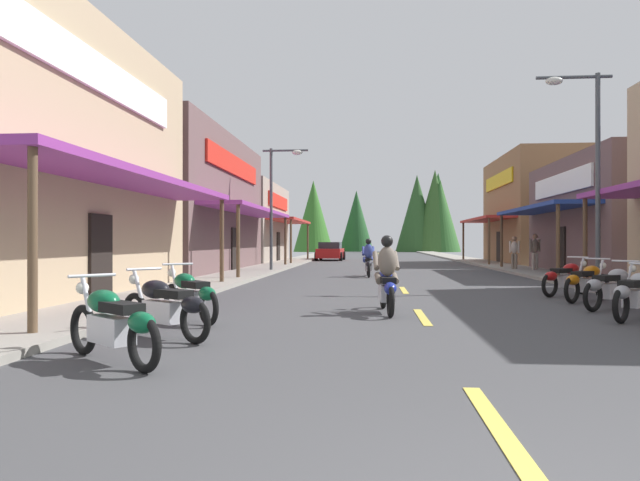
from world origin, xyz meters
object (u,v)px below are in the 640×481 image
(motorcycle_parked_right_2, at_px, (636,293))
(pedestrian_browsing, at_px, (535,250))
(streetlamp_left, at_px, (278,191))
(streetlamp_right, at_px, (586,150))
(motorcycle_parked_left_2, at_px, (190,294))
(motorcycle_parked_right_4, at_px, (587,281))
(motorcycle_parked_right_5, at_px, (566,278))
(motorcycle_parked_left_1, at_px, (165,306))
(motorcycle_parked_left_0, at_px, (113,322))
(parked_car_curbside, at_px, (330,251))
(rider_cruising_trailing, at_px, (368,261))
(motorcycle_parked_right_3, at_px, (612,287))
(rider_cruising_lead, at_px, (387,281))
(pedestrian_by_shop, at_px, (514,251))

(motorcycle_parked_right_2, bearing_deg, pedestrian_browsing, 32.58)
(streetlamp_left, height_order, motorcycle_parked_right_2, streetlamp_left)
(streetlamp_right, height_order, motorcycle_parked_left_2, streetlamp_right)
(motorcycle_parked_right_4, relative_size, motorcycle_parked_right_5, 0.94)
(motorcycle_parked_left_1, relative_size, motorcycle_parked_left_2, 1.11)
(streetlamp_right, xyz_separation_m, motorcycle_parked_right_2, (-1.43, -6.40, -3.65))
(motorcycle_parked_right_5, xyz_separation_m, motorcycle_parked_left_0, (-8.20, -9.22, 0.00))
(motorcycle_parked_right_5, height_order, parked_car_curbside, parked_car_curbside)
(motorcycle_parked_left_0, bearing_deg, motorcycle_parked_right_2, -111.70)
(motorcycle_parked_right_5, distance_m, motorcycle_parked_left_2, 10.12)
(motorcycle_parked_left_0, distance_m, rider_cruising_trailing, 17.47)
(streetlamp_right, bearing_deg, motorcycle_parked_left_1, -135.56)
(streetlamp_left, xyz_separation_m, motorcycle_parked_right_2, (9.19, -15.80, -3.35))
(motorcycle_parked_right_3, bearing_deg, pedestrian_browsing, 41.45)
(motorcycle_parked_left_0, bearing_deg, rider_cruising_lead, -84.68)
(motorcycle_parked_right_4, distance_m, pedestrian_by_shop, 14.44)
(motorcycle_parked_right_4, bearing_deg, rider_cruising_lead, 164.72)
(motorcycle_parked_right_4, bearing_deg, motorcycle_parked_left_0, 179.58)
(motorcycle_parked_right_5, bearing_deg, pedestrian_by_shop, 42.84)
(motorcycle_parked_right_3, distance_m, motorcycle_parked_left_1, 9.24)
(motorcycle_parked_right_5, bearing_deg, rider_cruising_lead, -179.10)
(motorcycle_parked_left_1, distance_m, motorcycle_parked_left_2, 1.85)
(streetlamp_left, height_order, motorcycle_parked_left_0, streetlamp_left)
(motorcycle_parked_right_2, bearing_deg, streetlamp_right, 29.65)
(motorcycle_parked_left_0, height_order, motorcycle_parked_left_2, same)
(rider_cruising_lead, bearing_deg, motorcycle_parked_right_5, -53.89)
(motorcycle_parked_left_2, distance_m, rider_cruising_trailing, 13.99)
(motorcycle_parked_right_3, height_order, rider_cruising_lead, rider_cruising_lead)
(pedestrian_browsing, bearing_deg, motorcycle_parked_left_1, -48.53)
(streetlamp_left, bearing_deg, pedestrian_by_shop, 9.02)
(parked_car_curbside, bearing_deg, pedestrian_by_shop, -145.59)
(streetlamp_right, relative_size, motorcycle_parked_left_2, 3.89)
(motorcycle_parked_right_2, xyz_separation_m, rider_cruising_trailing, (-4.95, 12.70, 0.17))
(motorcycle_parked_right_3, xyz_separation_m, motorcycle_parked_left_0, (-8.13, -6.13, 0.00))
(streetlamp_right, bearing_deg, motorcycle_parked_right_5, -123.65)
(streetlamp_left, xyz_separation_m, rider_cruising_lead, (4.64, -15.18, -3.18))
(pedestrian_by_shop, relative_size, pedestrian_browsing, 0.94)
(motorcycle_parked_left_1, relative_size, rider_cruising_lead, 0.85)
(pedestrian_browsing, xyz_separation_m, parked_car_curbside, (-10.82, 16.25, -0.37))
(pedestrian_by_shop, bearing_deg, motorcycle_parked_left_2, -160.78)
(motorcycle_parked_right_4, relative_size, motorcycle_parked_left_0, 0.93)
(motorcycle_parked_left_1, xyz_separation_m, pedestrian_browsing, (10.80, 19.74, 0.57))
(motorcycle_parked_right_4, bearing_deg, motorcycle_parked_left_1, 172.36)
(rider_cruising_trailing, xyz_separation_m, parked_car_curbside, (-2.98, 20.52, 0.03))
(streetlamp_right, distance_m, motorcycle_parked_right_4, 4.94)
(motorcycle_parked_left_0, relative_size, rider_cruising_trailing, 0.81)
(motorcycle_parked_right_5, distance_m, pedestrian_by_shop, 13.01)
(motorcycle_parked_right_3, bearing_deg, pedestrian_by_shop, 44.65)
(motorcycle_parked_left_2, bearing_deg, motorcycle_parked_right_4, -106.41)
(motorcycle_parked_right_4, xyz_separation_m, pedestrian_browsing, (2.58, 13.72, 0.57))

